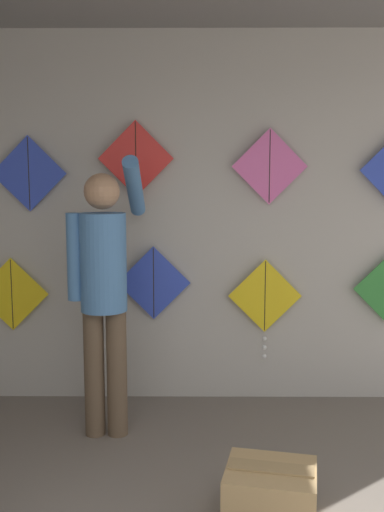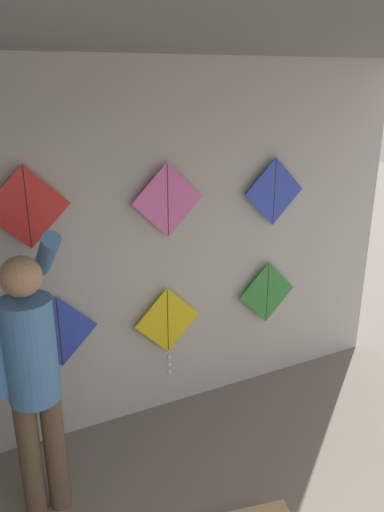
{
  "view_description": "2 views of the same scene",
  "coord_description": "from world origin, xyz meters",
  "px_view_note": "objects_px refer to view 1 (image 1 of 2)",
  "views": [
    {
      "loc": [
        -0.1,
        -1.03,
        1.7
      ],
      "look_at": [
        -0.13,
        2.99,
        1.16
      ],
      "focal_mm": 40.0,
      "sensor_mm": 36.0,
      "label": 1
    },
    {
      "loc": [
        -0.98,
        -0.04,
        2.65
      ],
      "look_at": [
        0.53,
        2.99,
        1.43
      ],
      "focal_mm": 35.0,
      "sensor_mm": 36.0,
      "label": 2
    }
  ],
  "objects_px": {
    "kite_0": "(12,294)",
    "kite_1": "(154,283)",
    "kite_4": "(29,174)",
    "kite_6": "(270,166)",
    "cardboard_box": "(271,494)",
    "kite_2": "(265,301)",
    "shopkeeper": "(104,281)",
    "kite_5": "(136,159)"
  },
  "relations": [
    {
      "from": "kite_0",
      "to": "kite_1",
      "type": "distance_m",
      "value": 1.09
    },
    {
      "from": "kite_4",
      "to": "kite_6",
      "type": "bearing_deg",
      "value": 0.0
    },
    {
      "from": "kite_1",
      "to": "kite_6",
      "type": "distance_m",
      "value": 1.23
    },
    {
      "from": "kite_1",
      "to": "kite_6",
      "type": "relative_size",
      "value": 1.0
    },
    {
      "from": "cardboard_box",
      "to": "kite_6",
      "type": "height_order",
      "value": "kite_6"
    },
    {
      "from": "kite_2",
      "to": "kite_6",
      "type": "relative_size",
      "value": 1.37
    },
    {
      "from": "kite_2",
      "to": "kite_1",
      "type": "bearing_deg",
      "value": 179.93
    },
    {
      "from": "kite_4",
      "to": "kite_6",
      "type": "xyz_separation_m",
      "value": [
        1.79,
        0.0,
        0.05
      ]
    },
    {
      "from": "kite_4",
      "to": "kite_6",
      "type": "distance_m",
      "value": 1.79
    },
    {
      "from": "shopkeeper",
      "to": "kite_2",
      "type": "height_order",
      "value": "shopkeeper"
    },
    {
      "from": "shopkeeper",
      "to": "cardboard_box",
      "type": "relative_size",
      "value": 3.61
    },
    {
      "from": "kite_1",
      "to": "kite_2",
      "type": "bearing_deg",
      "value": -0.07
    },
    {
      "from": "kite_1",
      "to": "kite_2",
      "type": "relative_size",
      "value": 0.73
    },
    {
      "from": "kite_0",
      "to": "shopkeeper",
      "type": "bearing_deg",
      "value": -36.69
    },
    {
      "from": "shopkeeper",
      "to": "kite_5",
      "type": "distance_m",
      "value": 1.02
    },
    {
      "from": "kite_2",
      "to": "shopkeeper",
      "type": "bearing_deg",
      "value": -152.04
    },
    {
      "from": "kite_5",
      "to": "kite_6",
      "type": "distance_m",
      "value": 0.99
    },
    {
      "from": "shopkeeper",
      "to": "kite_1",
      "type": "xyz_separation_m",
      "value": [
        0.28,
        0.6,
        -0.12
      ]
    },
    {
      "from": "kite_2",
      "to": "kite_5",
      "type": "relative_size",
      "value": 1.37
    },
    {
      "from": "cardboard_box",
      "to": "kite_5",
      "type": "distance_m",
      "value": 2.48
    },
    {
      "from": "cardboard_box",
      "to": "kite_1",
      "type": "bearing_deg",
      "value": 113.61
    },
    {
      "from": "kite_4",
      "to": "kite_2",
      "type": "bearing_deg",
      "value": -0.03
    },
    {
      "from": "kite_2",
      "to": "kite_4",
      "type": "xyz_separation_m",
      "value": [
        -1.77,
        0.0,
        0.96
      ]
    },
    {
      "from": "kite_0",
      "to": "kite_6",
      "type": "bearing_deg",
      "value": 0.0
    },
    {
      "from": "kite_1",
      "to": "kite_4",
      "type": "height_order",
      "value": "kite_4"
    },
    {
      "from": "cardboard_box",
      "to": "shopkeeper",
      "type": "bearing_deg",
      "value": 134.49
    },
    {
      "from": "kite_5",
      "to": "kite_1",
      "type": "bearing_deg",
      "value": 0.0
    },
    {
      "from": "kite_1",
      "to": "kite_5",
      "type": "distance_m",
      "value": 0.94
    },
    {
      "from": "cardboard_box",
      "to": "kite_5",
      "type": "bearing_deg",
      "value": 117.23
    },
    {
      "from": "kite_0",
      "to": "kite_4",
      "type": "xyz_separation_m",
      "value": [
        0.16,
        0.0,
        0.91
      ]
    },
    {
      "from": "kite_0",
      "to": "kite_5",
      "type": "xyz_separation_m",
      "value": [
        0.96,
        0.0,
        1.02
      ]
    },
    {
      "from": "shopkeeper",
      "to": "kite_1",
      "type": "height_order",
      "value": "shopkeeper"
    },
    {
      "from": "kite_5",
      "to": "kite_2",
      "type": "bearing_deg",
      "value": -0.06
    },
    {
      "from": "kite_2",
      "to": "kite_6",
      "type": "distance_m",
      "value": 1.02
    },
    {
      "from": "kite_5",
      "to": "kite_0",
      "type": "bearing_deg",
      "value": 180.0
    },
    {
      "from": "kite_0",
      "to": "kite_5",
      "type": "bearing_deg",
      "value": 0.0
    },
    {
      "from": "kite_5",
      "to": "kite_4",
      "type": "bearing_deg",
      "value": 180.0
    },
    {
      "from": "shopkeeper",
      "to": "kite_4",
      "type": "bearing_deg",
      "value": 136.98
    },
    {
      "from": "kite_4",
      "to": "cardboard_box",
      "type": "bearing_deg",
      "value": -44.58
    },
    {
      "from": "shopkeeper",
      "to": "kite_2",
      "type": "relative_size",
      "value": 2.42
    },
    {
      "from": "kite_5",
      "to": "kite_6",
      "type": "bearing_deg",
      "value": 0.0
    },
    {
      "from": "cardboard_box",
      "to": "kite_4",
      "type": "distance_m",
      "value": 2.78
    }
  ]
}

